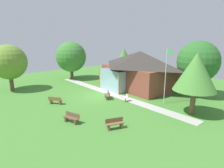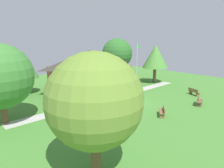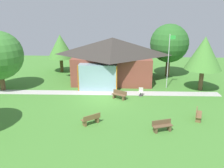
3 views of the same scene
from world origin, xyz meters
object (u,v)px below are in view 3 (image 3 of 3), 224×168
Objects in this scene: flagpole at (169,59)px; tree_behind_pavilion_left at (60,47)px; tree_behind_pavilion_right at (169,43)px; bench_front_right at (162,126)px; bench_front_center at (91,119)px; pavilion at (112,59)px; bench_rear_near_path at (119,95)px; tree_east_hedge at (204,53)px; patio_chair_lawn_spare at (141,92)px; bench_lawn_far_right at (198,115)px.

flagpole is 14.92m from tree_behind_pavilion_left.
bench_front_right is at bearing -100.23° from tree_behind_pavilion_right.
bench_front_right is (5.30, -0.81, 0.00)m from bench_front_center.
bench_rear_near_path is (1.08, -6.32, -2.32)m from pavilion.
tree_east_hedge is at bearing -130.48° from bench_rear_near_path.
patio_chair_lawn_spare is at bearing -160.86° from tree_east_hedge.
bench_front_center is at bearing -68.06° from tree_behind_pavilion_left.
bench_lawn_far_right is 6.76m from patio_chair_lawn_spare.
tree_behind_pavilion_right is at bearing 116.06° from tree_east_hedge.
patio_chair_lawn_spare is (4.16, 6.55, 0.01)m from bench_front_center.
tree_east_hedge is at bearing -8.87° from flagpole.
bench_lawn_far_right is (1.23, -8.06, -2.86)m from flagpole.
patio_chair_lawn_spare is 7.86m from tree_east_hedge.
pavilion is at bearing -90.21° from bench_front_right.
tree_behind_pavilion_right is (-0.41, 13.04, 3.86)m from bench_lawn_far_right.
bench_front_center is at bearing -119.23° from tree_behind_pavilion_right.
flagpole reaches higher than bench_front_center.
patio_chair_lawn_spare is 0.13× the size of tree_behind_pavilion_right.
tree_behind_pavilion_right is at bearing -5.15° from tree_behind_pavilion_left.
pavilion is at bearing 46.97° from bench_front_center.
bench_front_right is 0.23× the size of tree_behind_pavilion_right.
tree_behind_pavilion_left is (-14.36, 1.29, -0.73)m from tree_behind_pavilion_right.
bench_lawn_far_right is 0.27× the size of tree_east_hedge.
pavilion is at bearing -48.30° from patio_chair_lawn_spare.
bench_rear_near_path is 0.98× the size of bench_lawn_far_right.
patio_chair_lawn_spare is (2.15, 0.98, 0.01)m from bench_rear_near_path.
pavilion reaches higher than bench_lawn_far_right.
bench_front_center is at bearing -140.57° from tree_east_hedge.
tree_behind_pavilion_right is (7.12, 2.48, 1.54)m from pavilion.
flagpole is 1.03× the size of tree_east_hedge.
bench_front_right is 20.40m from tree_behind_pavilion_left.
bench_front_center is 0.93× the size of bench_front_right.
bench_rear_near_path is at bearing -159.53° from tree_east_hedge.
tree_behind_pavilion_left is at bearing -30.52° from patio_chair_lawn_spare.
bench_rear_near_path is (-5.22, -3.81, -2.86)m from flagpole.
tree_east_hedge is at bearing -63.94° from tree_behind_pavilion_right.
flagpole is at bearing -24.89° from tree_behind_pavilion_left.
tree_behind_pavilion_right reaches higher than pavilion.
pavilion is 13.64m from bench_front_right.
bench_front_right is at bearing -37.43° from bench_lawn_far_right.
pavilion is 7.69m from tree_behind_pavilion_right.
pavilion is 6.59× the size of bench_rear_near_path.
tree_east_hedge is (8.74, 3.26, 3.64)m from bench_rear_near_path.
bench_front_center is (-0.92, -11.90, -2.32)m from pavilion.
bench_front_right is at bearing -54.82° from tree_behind_pavilion_left.
tree_east_hedge is 1.13× the size of tree_behind_pavilion_left.
tree_behind_pavilion_left is at bearing -115.76° from bench_lawn_far_right.
tree_east_hedge reaches higher than bench_lawn_far_right.
flagpole is at bearing -114.77° from bench_rear_near_path.
flagpole is at bearing 171.13° from tree_east_hedge.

